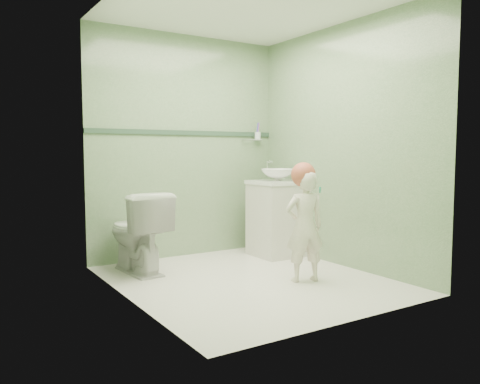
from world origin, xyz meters
TOP-DOWN VIEW (x-y plane):
  - ground at (0.00, 0.00)m, footprint 2.50×2.50m
  - room_shell at (0.00, 0.00)m, footprint 2.50×2.54m
  - trim_stripe at (0.00, 1.24)m, footprint 2.20×0.02m
  - vanity at (0.84, 0.70)m, footprint 0.52×0.50m
  - counter at (0.84, 0.70)m, footprint 0.54×0.52m
  - basin at (0.84, 0.70)m, footprint 0.37×0.37m
  - faucet at (0.84, 0.89)m, footprint 0.03×0.13m
  - cup_holder at (0.89, 1.18)m, footprint 0.26×0.07m
  - toilet at (-0.74, 0.80)m, footprint 0.50×0.79m
  - toddler at (0.39, -0.29)m, footprint 0.41×0.32m
  - hair_cap at (0.39, -0.27)m, footprint 0.22×0.22m
  - teal_toothbrush at (0.43, -0.43)m, footprint 0.11×0.14m

SIDE VIEW (x-z plane):
  - ground at x=0.00m, z-range 0.00..0.00m
  - toilet at x=-0.74m, z-range 0.00..0.77m
  - vanity at x=0.84m, z-range 0.00..0.80m
  - toddler at x=0.39m, z-range 0.00..0.98m
  - counter at x=0.84m, z-range 0.79..0.83m
  - teal_toothbrush at x=0.43m, z-range 0.78..0.86m
  - basin at x=0.84m, z-range 0.83..0.96m
  - hair_cap at x=0.39m, z-range 0.84..1.05m
  - faucet at x=0.84m, z-range 0.88..1.06m
  - room_shell at x=0.00m, z-range 0.00..2.40m
  - cup_holder at x=0.89m, z-range 1.22..1.44m
  - trim_stripe at x=0.00m, z-range 1.33..1.38m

